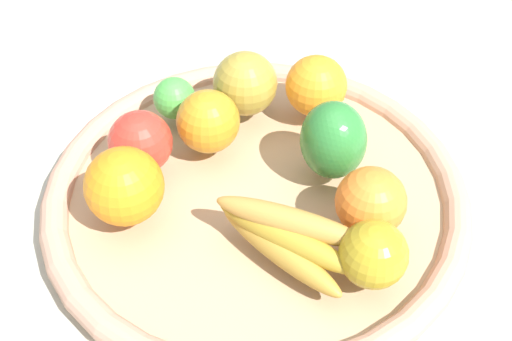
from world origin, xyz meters
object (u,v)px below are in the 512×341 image
object	(u,v)px
banana_bunch	(285,236)
apple_2	(244,84)
bell_pepper	(333,140)
orange_1	(371,202)
orange_2	(316,86)
apple_0	(373,254)
apple_3	(140,142)
apple_1	(208,121)
lime_0	(174,98)
orange_0	(124,186)

from	to	relation	value
banana_bunch	apple_2	xyz separation A→B (m)	(0.22, 0.02, 0.01)
bell_pepper	orange_1	world-z (taller)	bell_pepper
orange_2	apple_0	size ratio (longest dim) A/B	1.12
bell_pepper	apple_3	bearing A→B (deg)	-106.13
apple_1	apple_3	world-z (taller)	apple_1
apple_0	apple_3	bearing A→B (deg)	51.43
banana_bunch	lime_0	size ratio (longest dim) A/B	2.97
bell_pepper	orange_0	bearing A→B (deg)	-87.56
bell_pepper	banana_bunch	xyz separation A→B (m)	(-0.11, 0.07, -0.02)
apple_2	orange_1	bearing A→B (deg)	-151.48
orange_2	apple_0	world-z (taller)	orange_2
apple_3	orange_1	world-z (taller)	orange_1
banana_bunch	apple_3	bearing A→B (deg)	45.51
apple_1	orange_0	distance (m)	0.13
apple_3	orange_1	distance (m)	0.25
bell_pepper	lime_0	world-z (taller)	bell_pepper
orange_1	apple_3	bearing A→B (deg)	64.04
orange_0	banana_bunch	bearing A→B (deg)	-113.68
apple_2	orange_0	xyz separation A→B (m)	(-0.16, 0.13, 0.00)
orange_2	apple_2	bearing A→B (deg)	82.70
banana_bunch	orange_1	xyz separation A→B (m)	(0.03, -0.09, 0.01)
orange_1	orange_0	world-z (taller)	orange_0
apple_1	banana_bunch	distance (m)	0.18
apple_2	lime_0	distance (m)	0.08
orange_2	apple_0	bearing A→B (deg)	-177.19
apple_1	orange_2	distance (m)	0.14
apple_1	apple_0	distance (m)	0.24
orange_1	orange_0	size ratio (longest dim) A/B	0.88
orange_2	apple_0	distance (m)	0.25
apple_3	banana_bunch	distance (m)	0.20
banana_bunch	lime_0	distance (m)	0.24
banana_bunch	orange_1	bearing A→B (deg)	-73.44
orange_1	orange_2	bearing A→B (deg)	7.13
banana_bunch	lime_0	bearing A→B (deg)	24.86
orange_2	orange_0	size ratio (longest dim) A/B	0.91
apple_3	orange_0	world-z (taller)	orange_0
orange_1	apple_1	bearing A→B (deg)	48.23
apple_0	bell_pepper	bearing A→B (deg)	4.54
apple_2	orange_0	bearing A→B (deg)	139.49
orange_1	apple_0	distance (m)	0.06
apple_1	orange_1	bearing A→B (deg)	-131.77
apple_3	apple_2	bearing A→B (deg)	-54.07
orange_1	apple_0	bearing A→B (deg)	169.73
apple_3	orange_0	bearing A→B (deg)	168.77
orange_1	apple_0	xyz separation A→B (m)	(-0.06, 0.01, -0.00)
apple_3	lime_0	world-z (taller)	apple_3
bell_pepper	apple_2	distance (m)	0.14
apple_1	lime_0	bearing A→B (deg)	32.67
orange_2	apple_2	world-z (taller)	apple_2
apple_2	apple_3	bearing A→B (deg)	125.93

